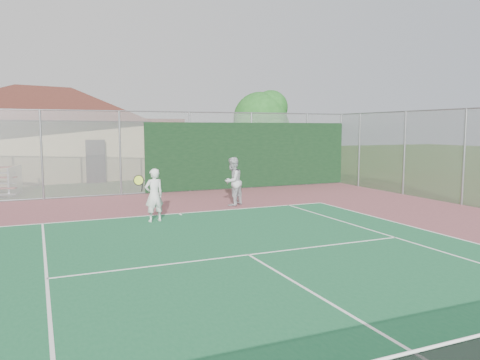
# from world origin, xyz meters

# --- Properties ---
(back_fence) EXTENTS (20.08, 0.11, 3.53)m
(back_fence) POSITION_xyz_m (2.11, 16.98, 1.67)
(back_fence) COLOR gray
(back_fence) RESTS_ON ground
(side_fence_right) EXTENTS (0.08, 9.00, 3.50)m
(side_fence_right) POSITION_xyz_m (10.00, 12.50, 1.75)
(side_fence_right) COLOR gray
(side_fence_right) RESTS_ON ground
(clubhouse) EXTENTS (14.85, 10.74, 6.01)m
(clubhouse) POSITION_xyz_m (-3.52, 26.38, 3.05)
(clubhouse) COLOR tan
(clubhouse) RESTS_ON ground
(tree) EXTENTS (3.46, 3.28, 4.83)m
(tree) POSITION_xyz_m (7.04, 20.08, 3.17)
(tree) COLOR #352613
(tree) RESTS_ON ground
(player_white_front) EXTENTS (0.99, 0.61, 1.63)m
(player_white_front) POSITION_xyz_m (-1.04, 10.91, 0.81)
(player_white_front) COLOR silver
(player_white_front) RESTS_ON ground
(player_grey_back) EXTENTS (1.07, 1.02, 1.74)m
(player_grey_back) POSITION_xyz_m (2.25, 12.68, 0.87)
(player_grey_back) COLOR #B2B4B7
(player_grey_back) RESTS_ON ground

